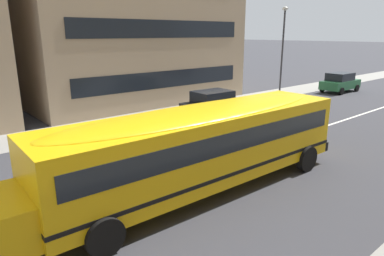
% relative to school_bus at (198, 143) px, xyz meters
% --- Properties ---
extents(ground_plane, '(400.00, 400.00, 0.00)m').
position_rel_school_bus_xyz_m(ground_plane, '(0.18, 1.47, -1.61)').
color(ground_plane, '#38383D').
extents(sidewalk_far, '(120.00, 3.00, 0.01)m').
position_rel_school_bus_xyz_m(sidewalk_far, '(0.18, 9.45, -1.61)').
color(sidewalk_far, gray).
rests_on(sidewalk_far, ground_plane).
extents(lane_centreline, '(110.00, 0.16, 0.01)m').
position_rel_school_bus_xyz_m(lane_centreline, '(0.18, 1.47, -1.61)').
color(lane_centreline, silver).
rests_on(lane_centreline, ground_plane).
extents(school_bus, '(12.19, 3.07, 2.71)m').
position_rel_school_bus_xyz_m(school_bus, '(0.00, 0.00, 0.00)').
color(school_bus, yellow).
rests_on(school_bus, ground_plane).
extents(parked_car_green_by_entrance, '(3.92, 1.93, 1.64)m').
position_rel_school_bus_xyz_m(parked_car_green_by_entrance, '(21.86, 6.54, -0.77)').
color(parked_car_green_by_entrance, '#236038').
rests_on(parked_car_green_by_entrance, ground_plane).
extents(parked_car_black_by_hydrant, '(3.99, 2.06, 1.64)m').
position_rel_school_bus_xyz_m(parked_car_black_by_hydrant, '(7.15, 6.73, -0.77)').
color(parked_car_black_by_hydrant, black).
rests_on(parked_car_black_by_hydrant, ground_plane).
extents(street_lamp, '(0.44, 0.44, 6.80)m').
position_rel_school_bus_xyz_m(street_lamp, '(16.42, 8.75, 2.70)').
color(street_lamp, '#38383D').
rests_on(street_lamp, ground_plane).
extents(apartment_block_far_centre, '(15.31, 12.19, 13.30)m').
position_rel_school_bus_xyz_m(apartment_block_far_centre, '(6.79, 17.02, 5.04)').
color(apartment_block_far_centre, tan).
rests_on(apartment_block_far_centre, ground_plane).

